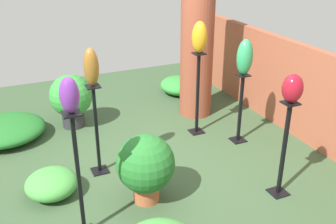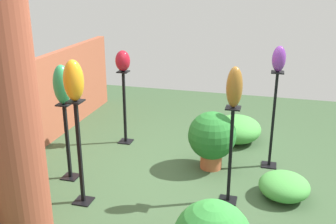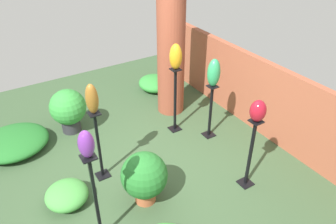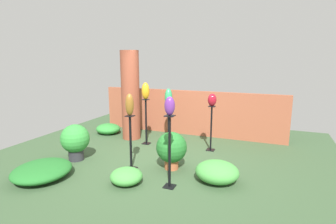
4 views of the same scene
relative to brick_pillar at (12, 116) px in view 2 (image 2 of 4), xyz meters
name	(u,v)px [view 2 (image 2 of 4)]	position (x,y,z in m)	size (l,w,h in m)	color
ground_plane	(185,180)	(1.42, -1.34, -1.25)	(8.00, 8.00, 0.00)	#385133
brick_wall_back	(19,115)	(1.42, 1.00, -0.58)	(5.60, 0.12, 1.34)	#9E5138
brick_pillar	(12,116)	(0.00, 0.00, 0.00)	(0.51, 0.51, 2.49)	brown
pedestal_ruby	(125,111)	(2.37, -0.17, -0.73)	(0.20, 0.20, 1.13)	black
pedestal_violet	(273,124)	(2.12, -2.35, -0.64)	(0.20, 0.20, 1.32)	black
pedestal_bronze	(230,160)	(1.08, -1.92, -0.73)	(0.20, 0.20, 1.14)	black
pedestal_jade	(68,145)	(1.11, 0.11, -0.79)	(0.20, 0.20, 1.00)	black
pedestal_amber	(80,158)	(0.63, -0.31, -0.69)	(0.20, 0.20, 1.22)	black
art_vase_ruby	(123,61)	(2.37, -0.17, 0.04)	(0.21, 0.22, 0.31)	maroon
art_vase_violet	(279,59)	(2.12, -2.35, 0.23)	(0.18, 0.17, 0.33)	#6B2D8C
art_vase_bronze	(234,87)	(1.08, -1.92, 0.12)	(0.17, 0.17, 0.44)	brown
art_vase_jade	(62,85)	(1.11, 0.11, -0.01)	(0.20, 0.22, 0.48)	#2D9356
art_vase_amber	(74,80)	(0.63, -0.31, 0.19)	(0.21, 0.21, 0.44)	orange
potted_plant_walkway_edge	(212,137)	(1.86, -1.59, -0.80)	(0.64, 0.64, 0.79)	#B25B38
foliage_bed_east	(284,186)	(1.33, -2.53, -1.10)	(0.60, 0.59, 0.29)	#479942
foliage_bed_west	(237,129)	(2.86, -1.83, -1.05)	(0.81, 0.74, 0.39)	#479942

